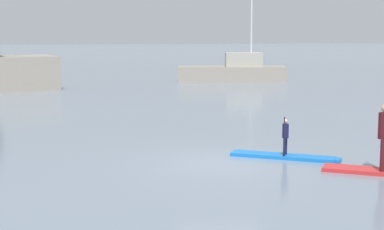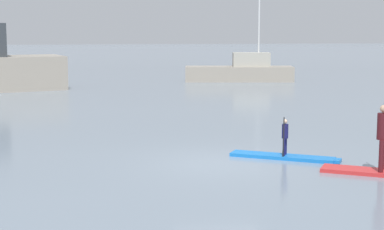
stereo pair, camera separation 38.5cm
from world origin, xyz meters
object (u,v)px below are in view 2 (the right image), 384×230
paddleboard_near (284,157)px  paddler_child_solo (285,135)px  paddler_adult (383,133)px  fishing_boat_green_midground (241,71)px

paddleboard_near → paddler_child_solo: bearing=-115.3°
paddler_adult → fishing_boat_green_midground: bearing=85.0°
paddler_child_solo → fishing_boat_green_midground: (4.37, 25.54, 0.03)m
paddleboard_near → paddler_child_solo: paddler_child_solo is taller
paddleboard_near → fishing_boat_green_midground: 25.91m
paddler_adult → fishing_boat_green_midground: size_ratio=0.23×
paddleboard_near → fishing_boat_green_midground: (4.36, 25.53, 0.67)m
fishing_boat_green_midground → paddler_child_solo: bearing=-99.7°
paddleboard_near → paddler_adult: (1.92, -2.25, 1.04)m
paddler_child_solo → paddler_adult: bearing=-49.3°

